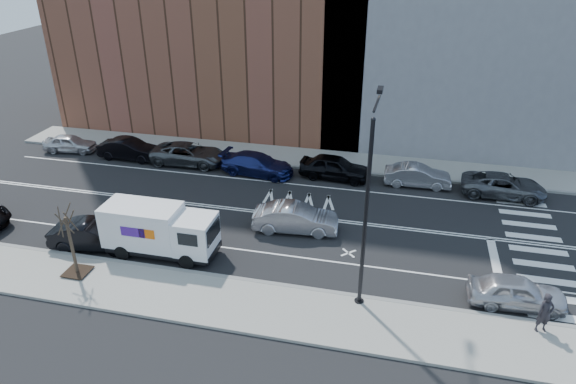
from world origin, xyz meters
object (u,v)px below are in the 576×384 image
at_px(far_parked_a, 70,143).
at_px(pedestrian, 545,313).
at_px(driving_sedan, 296,218).
at_px(near_parked_front, 517,292).
at_px(fedex_van, 159,230).
at_px(far_parked_b, 129,149).

height_order(far_parked_a, pedestrian, pedestrian).
relative_size(far_parked_a, driving_sedan, 0.83).
bearing_deg(pedestrian, near_parked_front, 95.96).
xyz_separation_m(driving_sedan, near_parked_front, (11.29, -4.20, -0.06)).
xyz_separation_m(far_parked_a, near_parked_front, (31.09, -11.89, 0.06)).
relative_size(fedex_van, pedestrian, 3.24).
bearing_deg(far_parked_a, pedestrian, -120.34).
relative_size(fedex_van, far_parked_b, 1.29).
distance_m(fedex_van, pedestrian, 18.68).
distance_m(far_parked_a, near_parked_front, 33.28).
bearing_deg(fedex_van, driving_sedan, 31.43).
bearing_deg(driving_sedan, far_parked_a, 63.32).
relative_size(far_parked_a, far_parked_b, 0.85).
bearing_deg(fedex_van, near_parked_front, -0.75).
height_order(far_parked_a, driving_sedan, driving_sedan).
bearing_deg(fedex_van, pedestrian, -6.04).
xyz_separation_m(near_parked_front, pedestrian, (0.79, -1.73, 0.34)).
bearing_deg(near_parked_front, far_parked_a, 66.43).
distance_m(far_parked_a, pedestrian, 34.67).
bearing_deg(near_parked_front, fedex_van, 86.61).
bearing_deg(driving_sedan, fedex_van, 115.98).
distance_m(far_parked_a, driving_sedan, 21.24).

